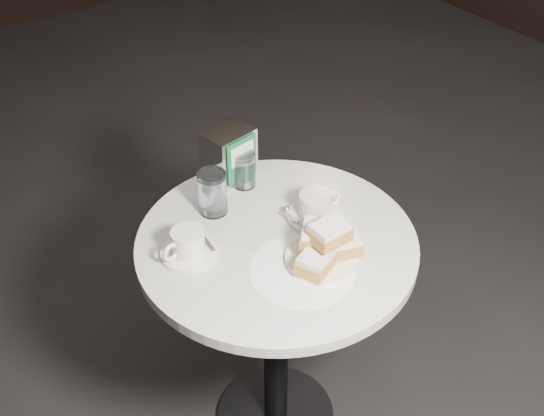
{
  "coord_description": "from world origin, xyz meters",
  "views": [
    {
      "loc": [
        -0.75,
        -1.03,
        1.85
      ],
      "look_at": [
        0.0,
        0.02,
        0.83
      ],
      "focal_mm": 45.0,
      "sensor_mm": 36.0,
      "label": 1
    }
  ],
  "objects": [
    {
      "name": "beignet_plate",
      "position": [
        0.05,
        -0.13,
        0.79
      ],
      "size": [
        0.2,
        0.19,
        0.11
      ],
      "rotation": [
        0.0,
        0.0,
        0.1
      ],
      "color": "white",
      "rests_on": "cafe_table"
    },
    {
      "name": "water_glass_right",
      "position": [
        0.06,
        0.24,
        0.79
      ],
      "size": [
        0.08,
        0.08,
        0.1
      ],
      "rotation": [
        0.0,
        0.0,
        -0.43
      ],
      "color": "white",
      "rests_on": "cafe_table"
    },
    {
      "name": "napkin_dispenser",
      "position": [
        0.05,
        0.29,
        0.82
      ],
      "size": [
        0.14,
        0.12,
        0.15
      ],
      "rotation": [
        0.0,
        0.0,
        0.17
      ],
      "color": "silver",
      "rests_on": "cafe_table"
    },
    {
      "name": "coffee_cup_left",
      "position": [
        -0.21,
        0.08,
        0.78
      ],
      "size": [
        0.16,
        0.16,
        0.07
      ],
      "rotation": [
        0.0,
        0.0,
        0.18
      ],
      "color": "white",
      "rests_on": "cafe_table"
    },
    {
      "name": "coffee_cup_right",
      "position": [
        0.13,
        0.01,
        0.78
      ],
      "size": [
        0.16,
        0.16,
        0.07
      ],
      "rotation": [
        0.0,
        0.0,
        -0.1
      ],
      "color": "silver",
      "rests_on": "cafe_table"
    },
    {
      "name": "cafe_table",
      "position": [
        0.0,
        0.0,
        0.55
      ],
      "size": [
        0.7,
        0.7,
        0.74
      ],
      "color": "black",
      "rests_on": "ground"
    },
    {
      "name": "sugar_spill",
      "position": [
        -0.02,
        -0.13,
        0.75
      ],
      "size": [
        0.28,
        0.28,
        0.0
      ],
      "primitive_type": "cylinder",
      "rotation": [
        0.0,
        0.0,
        -0.09
      ],
      "color": "white",
      "rests_on": "cafe_table"
    },
    {
      "name": "water_glass_left",
      "position": [
        -0.07,
        0.19,
        0.8
      ],
      "size": [
        0.09,
        0.09,
        0.12
      ],
      "rotation": [
        0.0,
        0.0,
        -0.27
      ],
      "color": "silver",
      "rests_on": "cafe_table"
    }
  ]
}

